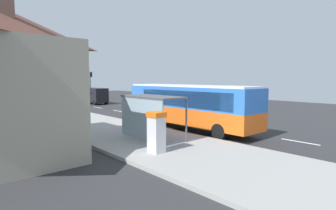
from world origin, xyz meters
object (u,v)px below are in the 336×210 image
Objects in this scene: recycling_bin_red at (140,120)px; bus_shelter at (148,106)px; traffic_light_near_side at (91,81)px; traffic_light_far_side at (36,82)px; sedan_near at (57,94)px; traffic_light_median at (58,82)px; ticket_machine at (156,132)px; recycling_bin_yellow at (146,121)px; recycling_bin_green at (152,122)px; bus at (188,104)px; white_van at (93,95)px.

recycling_bin_red is 0.24× the size of bus_shelter.
traffic_light_far_side is (-8.60, 0.80, -0.03)m from traffic_light_near_side.
traffic_light_median is (-1.90, -5.92, 2.29)m from sedan_near.
ticket_machine reaches higher than recycling_bin_yellow.
recycling_bin_green and recycling_bin_yellow have the same top height.
recycling_bin_red is 29.95m from traffic_light_median.
sedan_near is 4.66× the size of recycling_bin_red.
bus is 5.69× the size of ticket_machine.
sedan_near is at bearing 76.38° from ticket_machine.
traffic_light_near_side reaches higher than recycling_bin_red.
bus is at bearing -35.77° from recycling_bin_yellow.
sedan_near is 36.01m from recycling_bin_red.
traffic_light_near_side reaches higher than ticket_machine.
ticket_machine is 36.79m from traffic_light_median.
sedan_near is at bearing 113.05° from traffic_light_near_side.
traffic_light_median is at bearing 81.33° from recycling_bin_yellow.
traffic_light_median reaches higher than recycling_bin_green.
bus_shelter reaches higher than ticket_machine.
traffic_light_median is (4.60, 30.90, 2.42)m from recycling_bin_green.
bus_shelter is (-4.70, -1.39, 0.25)m from bus.
white_van is 10.03m from traffic_light_far_side.
traffic_light_far_side reaches higher than sedan_near.
traffic_light_far_side is 1.05× the size of traffic_light_median.
recycling_bin_green is 0.21× the size of traffic_light_median.
recycling_bin_yellow is at bearing 55.18° from bus_shelter.
traffic_light_near_side reaches higher than sedan_near.
bus is 11.62× the size of recycling_bin_yellow.
traffic_light_median reaches higher than recycling_bin_red.
traffic_light_far_side is (-5.30, 8.31, 1.87)m from white_van.
traffic_light_far_side is (-1.39, 31.19, 1.37)m from bus.
recycling_bin_green is at bearing 156.30° from bus.
traffic_light_far_side reaches higher than white_van.
sedan_near is at bearing 79.60° from recycling_bin_red.
bus reaches higher than ticket_machine.
traffic_light_median is 34.08m from bus_shelter.
bus_shelter is at bearing -95.81° from traffic_light_far_side.
bus is at bearing 32.05° from ticket_machine.
recycling_bin_yellow is at bearing -92.15° from traffic_light_far_side.
bus is 2.97m from recycling_bin_green.
white_van is 25.76m from bus_shelter.
sedan_near is 8.53m from traffic_light_near_side.
recycling_bin_green is at bearing -90.00° from recycling_bin_yellow.
ticket_machine is at bearing -97.66° from traffic_light_far_side.
sedan_near is at bearing 72.25° from traffic_light_median.
recycling_bin_green is 1.00× the size of recycling_bin_red.
bus is at bearing -87.45° from traffic_light_far_side.
traffic_light_near_side reaches higher than bus.
recycling_bin_red is at bearing 134.95° from bus.
bus is 3.29m from recycling_bin_yellow.
traffic_light_median is (8.21, 35.81, 1.91)m from ticket_machine.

